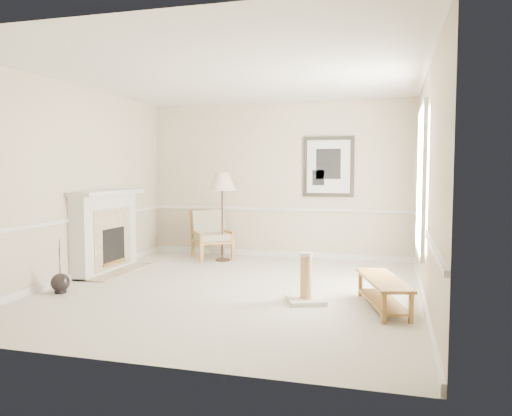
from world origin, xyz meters
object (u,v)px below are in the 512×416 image
Objects in this scene: floor_lamp at (222,184)px; scratching_post at (306,287)px; bench at (383,288)px; floor_vase at (60,283)px; armchair at (211,232)px.

floor_lamp is 3.34m from scratching_post.
floor_lamp reaches higher than scratching_post.
floor_vase is at bearing -174.93° from bench.
floor_lamp reaches higher than floor_vase.
armchair is at bearing 144.81° from floor_lamp.
armchair is (0.99, 3.05, 0.35)m from floor_vase.
floor_vase is 3.23m from armchair.
bench is at bearing -1.53° from scratching_post.
armchair is at bearing 72.06° from floor_vase.
scratching_post is (3.23, 0.39, 0.06)m from floor_vase.
bench is (4.16, 0.37, 0.11)m from floor_vase.
floor_lamp reaches higher than armchair.
armchair reaches higher than scratching_post.
floor_lamp is (1.29, 2.84, 1.25)m from floor_vase.
scratching_post is at bearing -51.52° from floor_lamp.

